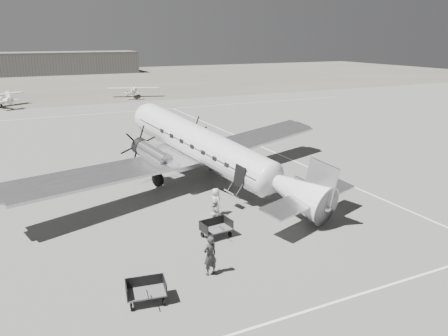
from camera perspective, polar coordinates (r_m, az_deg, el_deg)
ground at (r=30.96m, az=-3.45°, el=-4.28°), size 260.00×260.00×0.00m
taxi_line_near at (r=20.08m, az=12.54°, el=-17.26°), size 60.00×0.15×0.01m
taxi_line_right at (r=36.88m, az=14.09°, el=-1.27°), size 0.15×80.00×0.01m
taxi_line_horizon at (r=68.60m, az=-16.25°, el=6.80°), size 90.00×0.15×0.01m
grass_infield at (r=122.81m, az=-20.72°, el=10.54°), size 260.00×90.00×0.01m
hangar_main at (r=147.88m, az=-19.85°, el=12.80°), size 42.00×14.00×6.60m
dc3_airliner at (r=32.45m, az=-1.52°, el=1.95°), size 34.69×29.24×5.62m
light_plane_right at (r=86.23m, az=-11.74°, el=9.72°), size 11.72×10.52×2.03m
baggage_cart_near at (r=25.34m, az=-1.03°, el=-7.95°), size 1.94×1.47×1.02m
baggage_cart_far at (r=19.94m, az=-10.14°, el=-15.65°), size 1.97×1.53×1.02m
ground_crew at (r=21.44m, az=-1.83°, el=-11.34°), size 0.82×0.62×2.02m
ramp_agent at (r=26.90m, az=-1.09°, el=-5.77°), size 0.81×0.92×1.59m
passenger at (r=28.21m, az=-1.09°, el=-4.43°), size 0.70×0.96×1.81m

